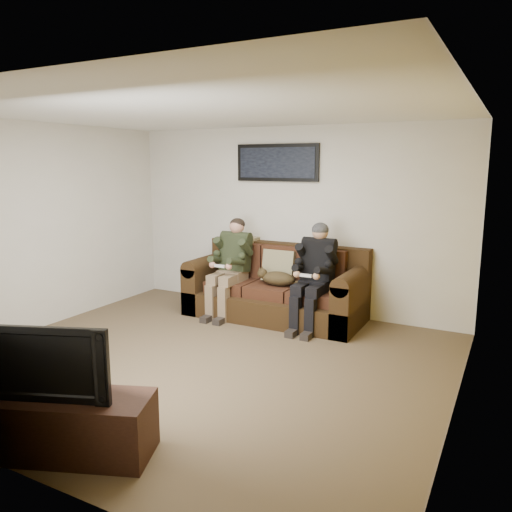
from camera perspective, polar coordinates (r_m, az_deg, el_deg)
The scene contains 16 objects.
floor at distance 5.50m, azimuth -5.90°, elevation -11.83°, with size 5.00×5.00×0.00m, color brown.
ceiling at distance 5.12m, azimuth -6.47°, elevation 16.21°, with size 5.00×5.00×0.00m, color silver.
wall_back at distance 7.11m, azimuth 3.99°, elevation 4.14°, with size 5.00×5.00×0.00m, color beige.
wall_front at distance 3.55m, azimuth -26.86°, elevation -3.43°, with size 5.00×5.00×0.00m, color beige.
wall_left at distance 6.86m, azimuth -23.83°, elevation 3.03°, with size 4.50×4.50×0.00m, color beige.
wall_right at distance 4.31m, azimuth 22.65°, elevation -0.82°, with size 4.50×4.50×0.00m, color beige.
accent_wall_right at distance 4.31m, azimuth 22.52°, elevation -0.81°, with size 4.50×4.50×0.00m, color #BB8F12.
sofa at distance 6.91m, azimuth 2.46°, elevation -3.88°, with size 2.40×1.04×0.98m.
throw_pillow at distance 6.88m, azimuth 2.64°, elevation -1.15°, with size 0.46×0.13×0.44m, color #867C58.
throw_blanket at distance 7.38m, azimuth -1.62°, elevation 1.89°, with size 0.49×0.24×0.09m, color #BCB28A.
person_left at distance 6.93m, azimuth -2.86°, elevation -0.53°, with size 0.51×0.87×1.34m.
person_right at distance 6.40m, azimuth 6.73°, elevation -1.48°, with size 0.51×0.86×1.34m.
cat at distance 6.68m, azimuth 2.39°, elevation -2.54°, with size 0.66×0.26×0.24m.
framed_poster at distance 7.12m, azimuth 2.42°, elevation 10.61°, with size 1.25×0.05×0.52m.
tv_stand at distance 4.09m, azimuth -21.99°, elevation -17.41°, with size 1.42×0.46×0.45m, color black.
television at distance 3.89m, azimuth -22.50°, elevation -10.89°, with size 0.95×0.13×0.55m, color black.
Camera 1 is at (2.85, -4.22, 2.08)m, focal length 35.00 mm.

